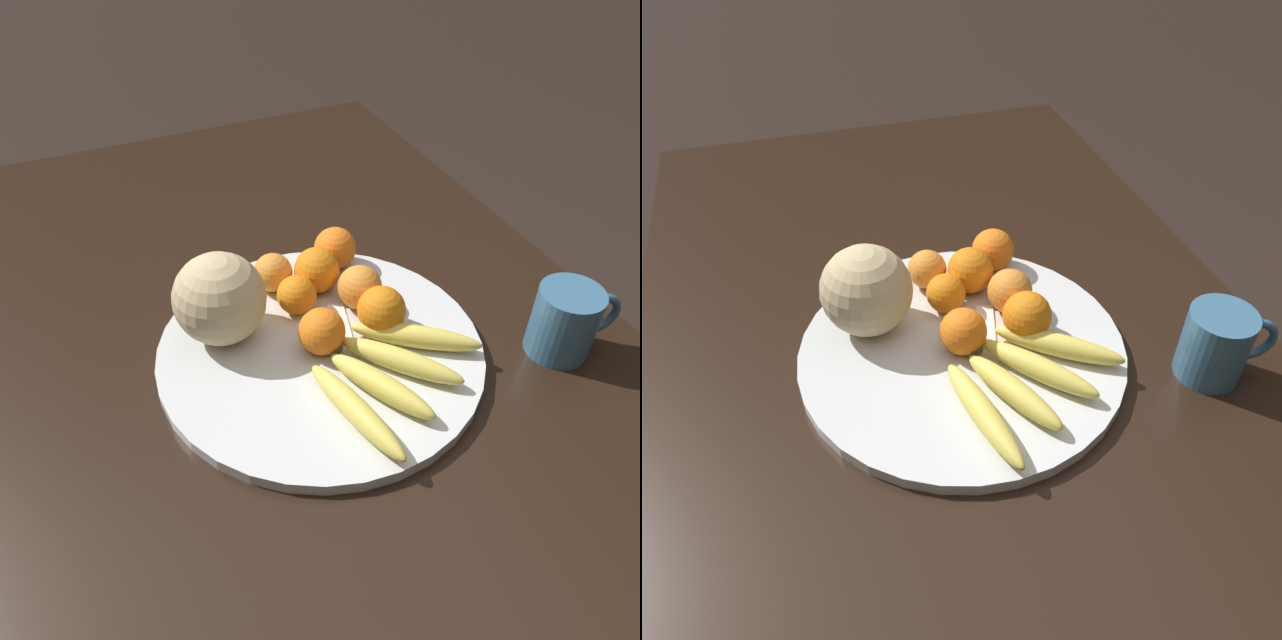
{
  "view_description": "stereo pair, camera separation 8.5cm",
  "coord_description": "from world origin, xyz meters",
  "views": [
    {
      "loc": [
        0.59,
        -0.26,
        1.39
      ],
      "look_at": [
        0.01,
        -0.0,
        0.82
      ],
      "focal_mm": 35.0,
      "sensor_mm": 36.0,
      "label": 1
    },
    {
      "loc": [
        0.62,
        -0.18,
        1.39
      ],
      "look_at": [
        0.01,
        -0.0,
        0.82
      ],
      "focal_mm": 35.0,
      "sensor_mm": 36.0,
      "label": 2
    }
  ],
  "objects": [
    {
      "name": "ground_plane",
      "position": [
        0.0,
        0.0,
        0.0
      ],
      "size": [
        12.0,
        12.0,
        0.0
      ],
      "primitive_type": "plane",
      "color": "black"
    },
    {
      "name": "orange_top_small",
      "position": [
        0.01,
        0.1,
        0.81
      ],
      "size": [
        0.07,
        0.07,
        0.07
      ],
      "color": "orange",
      "rests_on": "fruit_bowl"
    },
    {
      "name": "orange_back_right",
      "position": [
        -0.08,
        0.0,
        0.8
      ],
      "size": [
        0.06,
        0.06,
        0.06
      ],
      "color": "orange",
      "rests_on": "fruit_bowl"
    },
    {
      "name": "orange_front_right",
      "position": [
        0.01,
        -0.0,
        0.81
      ],
      "size": [
        0.07,
        0.07,
        0.07
      ],
      "color": "orange",
      "rests_on": "fruit_bowl"
    },
    {
      "name": "orange_side_extra",
      "position": [
        -0.16,
        0.1,
        0.81
      ],
      "size": [
        0.07,
        0.07,
        0.07
      ],
      "color": "orange",
      "rests_on": "fruit_bowl"
    },
    {
      "name": "ceramic_mug",
      "position": [
        0.13,
        0.32,
        0.81
      ],
      "size": [
        0.09,
        0.13,
        0.1
      ],
      "rotation": [
        0.0,
        0.0,
        1.36
      ],
      "color": "#386689",
      "rests_on": "kitchen_table"
    },
    {
      "name": "orange_front_left",
      "position": [
        -0.05,
        0.09,
        0.81
      ],
      "size": [
        0.07,
        0.07,
        0.07
      ],
      "color": "orange",
      "rests_on": "fruit_bowl"
    },
    {
      "name": "produce_tag",
      "position": [
        -0.03,
        0.05,
        0.77
      ],
      "size": [
        0.08,
        0.05,
        0.0
      ],
      "rotation": [
        0.0,
        0.0,
        -0.26
      ],
      "color": "white",
      "rests_on": "fruit_bowl"
    },
    {
      "name": "fruit_bowl",
      "position": [
        0.01,
        -0.0,
        0.76
      ],
      "size": [
        0.46,
        0.46,
        0.02
      ],
      "color": "silver",
      "rests_on": "kitchen_table"
    },
    {
      "name": "kitchen_table",
      "position": [
        0.0,
        0.0,
        0.66
      ],
      "size": [
        1.57,
        0.92,
        0.75
      ],
      "color": "black",
      "rests_on": "ground_plane"
    },
    {
      "name": "orange_mid_center",
      "position": [
        -0.12,
        0.05,
        0.81
      ],
      "size": [
        0.07,
        0.07,
        0.07
      ],
      "color": "orange",
      "rests_on": "fruit_bowl"
    },
    {
      "name": "orange_back_left",
      "position": [
        -0.14,
        -0.01,
        0.8
      ],
      "size": [
        0.06,
        0.06,
        0.06
      ],
      "color": "orange",
      "rests_on": "fruit_bowl"
    },
    {
      "name": "banana_bunch",
      "position": [
        0.1,
        0.06,
        0.79
      ],
      "size": [
        0.25,
        0.25,
        0.03
      ],
      "rotation": [
        0.0,
        0.0,
        6.85
      ],
      "color": "#473819",
      "rests_on": "fruit_bowl"
    },
    {
      "name": "melon",
      "position": [
        -0.07,
        -0.12,
        0.84
      ],
      "size": [
        0.13,
        0.13,
        0.13
      ],
      "color": "#C6B284",
      "rests_on": "fruit_bowl"
    }
  ]
}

